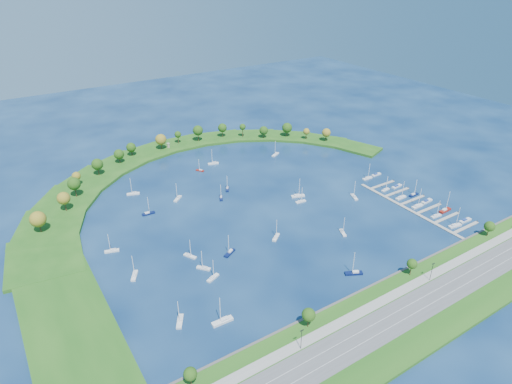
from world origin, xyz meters
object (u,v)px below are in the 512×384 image
moored_boat_4 (180,321)px  docked_boat_11 (376,175)px  moored_boat_3 (354,197)px  moored_boat_8 (213,277)px  moored_boat_13 (298,196)px  moored_boat_21 (178,198)px  moored_boat_17 (190,256)px  docked_boat_5 (427,201)px  moored_boat_1 (200,170)px  docked_boat_1 (465,220)px  dock_system (416,206)px  docked_boat_3 (445,210)px  moored_boat_19 (223,321)px  moored_boat_2 (133,193)px  docked_boat_10 (367,178)px  moored_boat_18 (112,250)px  moored_boat_5 (204,268)px  harbor_tower (168,145)px  moored_boat_12 (134,275)px  docked_boat_6 (401,197)px  docked_boat_0 (455,225)px  moored_boat_16 (275,154)px  moored_boat_0 (221,197)px  moored_boat_11 (354,273)px  moored_boat_9 (213,163)px  moored_boat_14 (276,237)px  docked_boat_9 (397,186)px  moored_boat_10 (230,252)px  docked_boat_4 (417,206)px  moored_boat_20 (301,201)px  docked_boat_7 (414,194)px  moored_boat_6 (148,213)px  moored_boat_15 (227,188)px

moored_boat_4 → docked_boat_11: size_ratio=1.54×
moored_boat_3 → moored_boat_8: (-118.73, -23.94, -0.02)m
moored_boat_13 → moored_boat_21: moored_boat_13 is taller
moored_boat_17 → docked_boat_5: moored_boat_17 is taller
moored_boat_1 → moored_boat_17: moored_boat_17 is taller
moored_boat_17 → docked_boat_1: 166.76m
dock_system → docked_boat_1: bearing=-69.3°
moored_boat_4 → docked_boat_3: bearing=120.0°
moored_boat_19 → docked_boat_5: size_ratio=1.51×
moored_boat_2 → docked_boat_10: 165.66m
moored_boat_18 → moored_boat_19: (25.49, -78.94, 0.09)m
moored_boat_5 → moored_boat_19: size_ratio=0.76×
harbor_tower → moored_boat_12: 165.90m
moored_boat_4 → docked_boat_6: bearing=128.8°
moored_boat_12 → docked_boat_0: 185.91m
moored_boat_2 → docked_boat_10: moored_boat_2 is taller
moored_boat_8 → moored_boat_16: (115.35, 111.21, 0.05)m
moored_boat_0 → docked_boat_3: 143.93m
moored_boat_11 → docked_boat_10: (84.64, 74.81, -0.04)m
moored_boat_0 → moored_boat_12: bearing=-30.8°
moored_boat_4 → moored_boat_9: 168.12m
moored_boat_14 → docked_boat_3: size_ratio=0.85×
docked_boat_9 → docked_boat_0: bearing=-106.6°
moored_boat_4 → moored_boat_10: size_ratio=1.02×
moored_boat_21 → docked_boat_6: bearing=106.9°
docked_boat_4 → docked_boat_5: 10.52m
moored_boat_13 → docked_boat_10: 59.17m
moored_boat_0 → moored_boat_21: 28.68m
docked_boat_1 → docked_boat_5: 28.35m
moored_boat_8 → docked_boat_4: docked_boat_4 is taller
moored_boat_21 → docked_boat_1: bearing=97.7°
moored_boat_21 → moored_boat_20: bearing=103.7°
dock_system → moored_boat_0: moored_boat_0 is taller
moored_boat_0 → moored_boat_10: 62.40m
docked_boat_1 → moored_boat_1: bearing=126.6°
dock_system → docked_boat_4: size_ratio=6.25×
docked_boat_5 → docked_boat_1: bearing=-94.2°
moored_boat_0 → docked_boat_7: size_ratio=0.91×
moored_boat_18 → moored_boat_20: size_ratio=1.07×
docked_boat_0 → docked_boat_10: bearing=97.2°
moored_boat_6 → moored_boat_21: bearing=22.6°
moored_boat_14 → moored_boat_19: size_ratio=0.82×
moored_boat_12 → moored_boat_15: bearing=-27.5°
moored_boat_8 → docked_boat_6: (144.27, 6.44, 0.04)m
moored_boat_9 → docked_boat_7: moored_boat_9 is taller
moored_boat_17 → docked_boat_5: (156.63, -28.86, -0.18)m
harbor_tower → moored_boat_4: (-72.75, -187.07, -3.07)m
moored_boat_9 → moored_boat_10: 118.81m
dock_system → moored_boat_0: size_ratio=7.70×
moored_boat_4 → docked_boat_5: 181.22m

